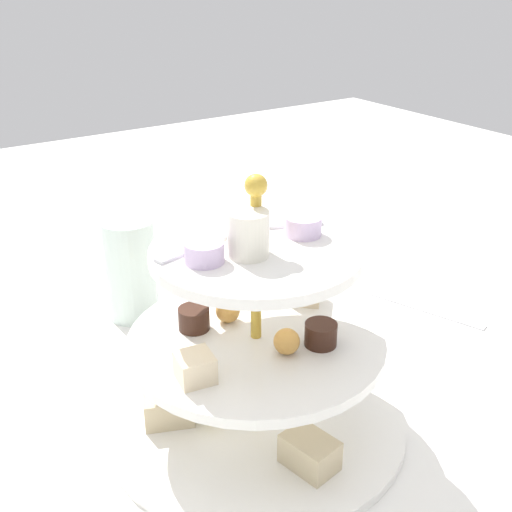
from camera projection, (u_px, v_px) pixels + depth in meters
name	position (u px, v px, depth m)	size (l,w,h in m)	color
ground_plane	(256.00, 422.00, 0.65)	(2.40, 2.40, 0.00)	white
tiered_serving_stand	(255.00, 359.00, 0.61)	(0.30, 0.30, 0.26)	white
water_glass_tall_right	(131.00, 269.00, 0.82)	(0.07, 0.07, 0.13)	silver
butter_knife_left	(422.00, 308.00, 0.85)	(0.17, 0.01, 0.00)	silver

